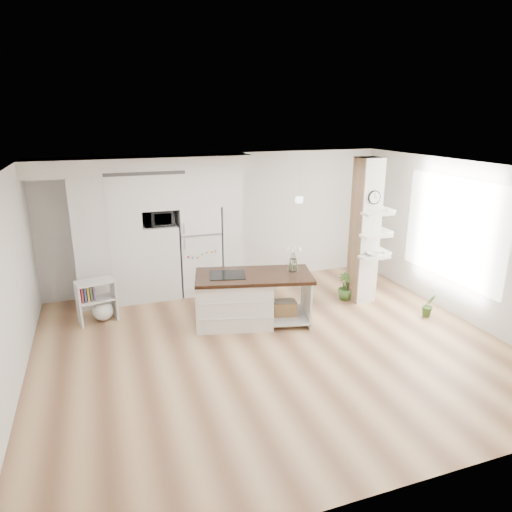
{
  "coord_description": "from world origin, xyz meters",
  "views": [
    {
      "loc": [
        -2.32,
        -5.85,
        3.41
      ],
      "look_at": [
        0.05,
        0.9,
        1.19
      ],
      "focal_mm": 32.0,
      "sensor_mm": 36.0,
      "label": 1
    }
  ],
  "objects_px": {
    "refrigerator": "(199,249)",
    "floor_plant_a": "(429,305)",
    "bookshelf": "(99,303)",
    "kitchen_island": "(241,298)"
  },
  "relations": [
    {
      "from": "kitchen_island",
      "to": "bookshelf",
      "type": "bearing_deg",
      "value": 172.63
    },
    {
      "from": "refrigerator",
      "to": "kitchen_island",
      "type": "bearing_deg",
      "value": -79.08
    },
    {
      "from": "refrigerator",
      "to": "bookshelf",
      "type": "xyz_separation_m",
      "value": [
        -1.95,
        -0.83,
        -0.55
      ]
    },
    {
      "from": "refrigerator",
      "to": "kitchen_island",
      "type": "distance_m",
      "value": 1.79
    },
    {
      "from": "refrigerator",
      "to": "bookshelf",
      "type": "distance_m",
      "value": 2.19
    },
    {
      "from": "floor_plant_a",
      "to": "bookshelf",
      "type": "bearing_deg",
      "value": 162.41
    },
    {
      "from": "kitchen_island",
      "to": "floor_plant_a",
      "type": "distance_m",
      "value": 3.31
    },
    {
      "from": "kitchen_island",
      "to": "floor_plant_a",
      "type": "height_order",
      "value": "kitchen_island"
    },
    {
      "from": "kitchen_island",
      "to": "refrigerator",
      "type": "bearing_deg",
      "value": 114.73
    },
    {
      "from": "refrigerator",
      "to": "floor_plant_a",
      "type": "height_order",
      "value": "refrigerator"
    }
  ]
}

